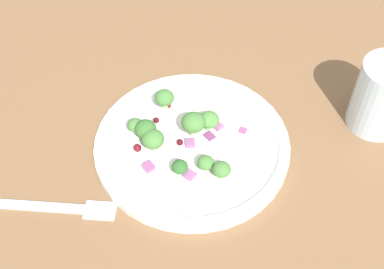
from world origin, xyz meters
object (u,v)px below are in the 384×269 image
object	(u,v)px
water_glass	(383,96)
broccoli_floret_2	(222,170)
plate	(192,144)
fork	(46,206)
broccoli_floret_1	(206,163)
broccoli_floret_0	(135,125)

from	to	relation	value
water_glass	broccoli_floret_2	bearing A→B (deg)	131.31
plate	fork	world-z (taller)	plate
broccoli_floret_1	broccoli_floret_2	size ratio (longest dim) A/B	0.95
broccoli_floret_2	water_glass	distance (cm)	22.54
broccoli_floret_1	broccoli_floret_2	xyz separation A→B (cm)	(-0.65, -2.06, 0.31)
broccoli_floret_1	plate	bearing A→B (deg)	36.46
broccoli_floret_0	water_glass	xyz separation A→B (cm)	(11.19, -28.61, 1.87)
water_glass	plate	bearing A→B (deg)	116.19
broccoli_floret_0	broccoli_floret_1	bearing A→B (deg)	-107.08
broccoli_floret_1	fork	bearing A→B (deg)	119.27
broccoli_floret_1	water_glass	bearing A→B (deg)	-53.17
fork	water_glass	world-z (taller)	water_glass
plate	broccoli_floret_2	xyz separation A→B (cm)	(-4.22, -4.69, 1.95)
water_glass	broccoli_floret_1	bearing A→B (deg)	126.83
broccoli_floret_1	water_glass	xyz separation A→B (cm)	(14.17, -18.92, 2.26)
plate	broccoli_floret_0	world-z (taller)	broccoli_floret_0
broccoli_floret_1	broccoli_floret_2	world-z (taller)	broccoli_floret_2
broccoli_floret_1	fork	world-z (taller)	broccoli_floret_1
plate	fork	size ratio (longest dim) A/B	1.30
fork	water_glass	distance (cm)	42.64
broccoli_floret_1	water_glass	distance (cm)	23.75
broccoli_floret_0	fork	world-z (taller)	broccoli_floret_0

